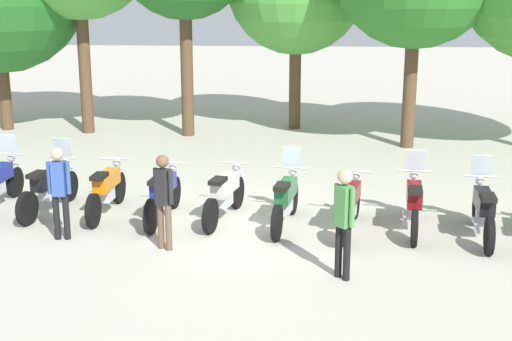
# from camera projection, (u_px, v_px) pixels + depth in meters

# --- Properties ---
(ground_plane) EXTENTS (80.00, 80.00, 0.00)m
(ground_plane) POSITION_uv_depth(u_px,v_px,m) (254.00, 224.00, 13.20)
(ground_plane) COLOR #BCB7A8
(motorcycle_1) EXTENTS (0.73, 2.17, 1.37)m
(motorcycle_1) POSITION_uv_depth(u_px,v_px,m) (49.00, 186.00, 13.78)
(motorcycle_1) COLOR black
(motorcycle_1) RESTS_ON ground_plane
(motorcycle_2) EXTENTS (0.62, 2.19, 0.99)m
(motorcycle_2) POSITION_uv_depth(u_px,v_px,m) (107.00, 189.00, 13.66)
(motorcycle_2) COLOR black
(motorcycle_2) RESTS_ON ground_plane
(motorcycle_3) EXTENTS (0.62, 2.19, 0.99)m
(motorcycle_3) POSITION_uv_depth(u_px,v_px,m) (163.00, 194.00, 13.34)
(motorcycle_3) COLOR black
(motorcycle_3) RESTS_ON ground_plane
(motorcycle_4) EXTENTS (0.77, 2.16, 0.99)m
(motorcycle_4) POSITION_uv_depth(u_px,v_px,m) (225.00, 194.00, 13.34)
(motorcycle_4) COLOR black
(motorcycle_4) RESTS_ON ground_plane
(motorcycle_5) EXTENTS (0.71, 2.18, 1.37)m
(motorcycle_5) POSITION_uv_depth(u_px,v_px,m) (286.00, 199.00, 12.99)
(motorcycle_5) COLOR black
(motorcycle_5) RESTS_ON ground_plane
(motorcycle_6) EXTENTS (0.76, 2.16, 0.99)m
(motorcycle_6) POSITION_uv_depth(u_px,v_px,m) (350.00, 204.00, 12.73)
(motorcycle_6) COLOR black
(motorcycle_6) RESTS_ON ground_plane
(motorcycle_7) EXTENTS (0.66, 2.19, 1.37)m
(motorcycle_7) POSITION_uv_depth(u_px,v_px,m) (414.00, 203.00, 12.74)
(motorcycle_7) COLOR black
(motorcycle_7) RESTS_ON ground_plane
(motorcycle_8) EXTENTS (0.64, 2.19, 1.37)m
(motorcycle_8) POSITION_uv_depth(u_px,v_px,m) (483.00, 210.00, 12.36)
(motorcycle_8) COLOR black
(motorcycle_8) RESTS_ON ground_plane
(person_0) EXTENTS (0.39, 0.29, 1.64)m
(person_0) POSITION_uv_depth(u_px,v_px,m) (164.00, 195.00, 11.70)
(person_0) COLOR brown
(person_0) RESTS_ON ground_plane
(person_1) EXTENTS (0.41, 0.23, 1.64)m
(person_1) POSITION_uv_depth(u_px,v_px,m) (59.00, 187.00, 12.17)
(person_1) COLOR black
(person_1) RESTS_ON ground_plane
(person_2) EXTENTS (0.33, 0.35, 1.71)m
(person_2) POSITION_uv_depth(u_px,v_px,m) (344.00, 215.00, 10.49)
(person_2) COLOR black
(person_2) RESTS_ON ground_plane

